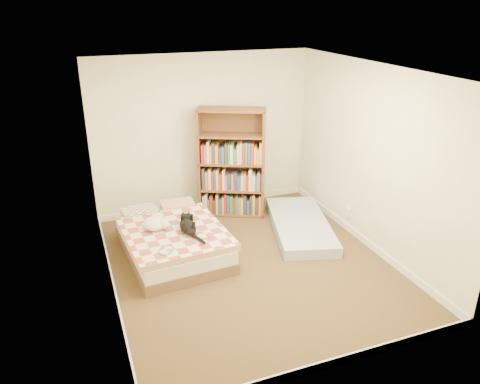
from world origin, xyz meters
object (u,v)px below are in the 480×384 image
object	(u,v)px
bed	(172,239)
black_cat	(187,225)
floor_mattress	(300,225)
white_dog	(156,224)
bookshelf	(231,177)

from	to	relation	value
bed	black_cat	world-z (taller)	black_cat
bed	floor_mattress	distance (m)	1.96
bed	floor_mattress	size ratio (longest dim) A/B	1.03
floor_mattress	white_dog	xyz separation A→B (m)	(-2.16, -0.01, 0.42)
bed	bookshelf	xyz separation A→B (m)	(1.19, 0.95, 0.40)
bookshelf	floor_mattress	xyz separation A→B (m)	(0.76, -0.96, -0.53)
bed	black_cat	size ratio (longest dim) A/B	2.44
black_cat	white_dog	bearing A→B (deg)	163.66
bed	bookshelf	size ratio (longest dim) A/B	1.05
white_dog	bookshelf	bearing A→B (deg)	28.94
bed	white_dog	distance (m)	0.36
bookshelf	black_cat	xyz separation A→B (m)	(-1.02, -1.16, -0.12)
bookshelf	white_dog	xyz separation A→B (m)	(-1.40, -0.97, -0.12)
black_cat	bed	bearing A→B (deg)	138.80
floor_mattress	white_dog	bearing A→B (deg)	-163.86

